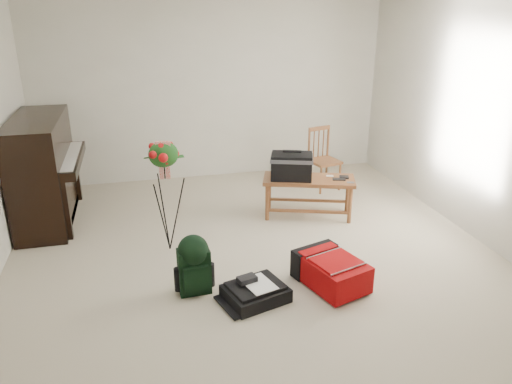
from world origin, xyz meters
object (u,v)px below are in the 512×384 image
object	(u,v)px
piano	(44,173)
green_backpack	(194,262)
red_suitcase	(329,268)
black_duffel	(255,292)
bench	(298,171)
dining_chair	(324,159)
flower_stand	(166,197)

from	to	relation	value
piano	green_backpack	xyz separation A→B (m)	(1.50, -2.01, -0.29)
red_suitcase	black_duffel	bearing A→B (deg)	170.78
bench	dining_chair	size ratio (longest dim) A/B	1.37
red_suitcase	green_backpack	xyz separation A→B (m)	(-1.25, 0.14, 0.16)
dining_chair	green_backpack	xyz separation A→B (m)	(-2.09, -2.26, -0.11)
bench	black_duffel	xyz separation A→B (m)	(-0.91, -1.62, -0.51)
flower_stand	black_duffel	bearing A→B (deg)	-50.18
bench	flower_stand	distance (m)	1.65
dining_chair	flower_stand	xyz separation A→B (m)	(-2.25, -1.36, 0.18)
dining_chair	green_backpack	size ratio (longest dim) A/B	1.52
black_duffel	flower_stand	distance (m)	1.43
piano	dining_chair	world-z (taller)	piano
red_suitcase	flower_stand	xyz separation A→B (m)	(-1.41, 1.04, 0.45)
black_duffel	green_backpack	world-z (taller)	green_backpack
dining_chair	bench	bearing A→B (deg)	-141.16
black_duffel	green_backpack	bearing A→B (deg)	136.36
bench	red_suitcase	distance (m)	1.58
red_suitcase	bench	bearing A→B (deg)	65.36
flower_stand	bench	bearing A→B (deg)	26.39
bench	dining_chair	world-z (taller)	dining_chair
red_suitcase	flower_stand	size ratio (longest dim) A/B	0.64
dining_chair	black_duffel	bearing A→B (deg)	-136.40
dining_chair	green_backpack	distance (m)	3.08
flower_stand	piano	bearing A→B (deg)	150.17
green_backpack	flower_stand	world-z (taller)	flower_stand
piano	green_backpack	bearing A→B (deg)	-53.34
piano	red_suitcase	size ratio (longest dim) A/B	1.92
bench	green_backpack	bearing A→B (deg)	-117.39
black_duffel	flower_stand	world-z (taller)	flower_stand
black_duffel	flower_stand	bearing A→B (deg)	102.83
black_duffel	green_backpack	size ratio (longest dim) A/B	1.09
dining_chair	flower_stand	bearing A→B (deg)	-163.07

